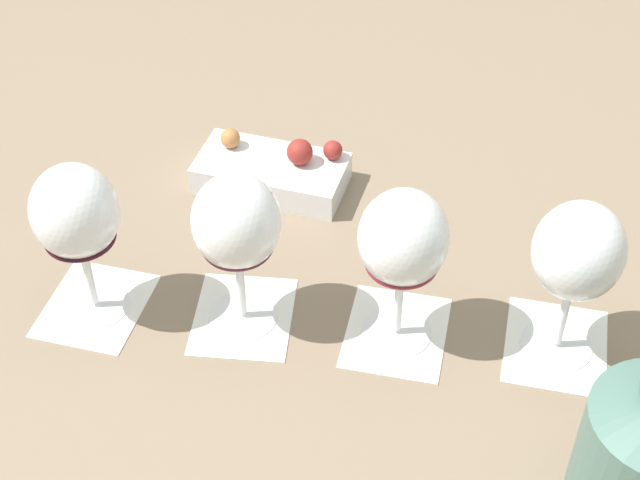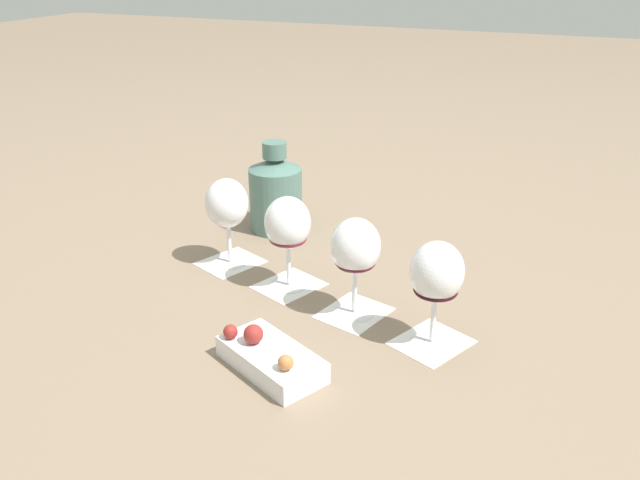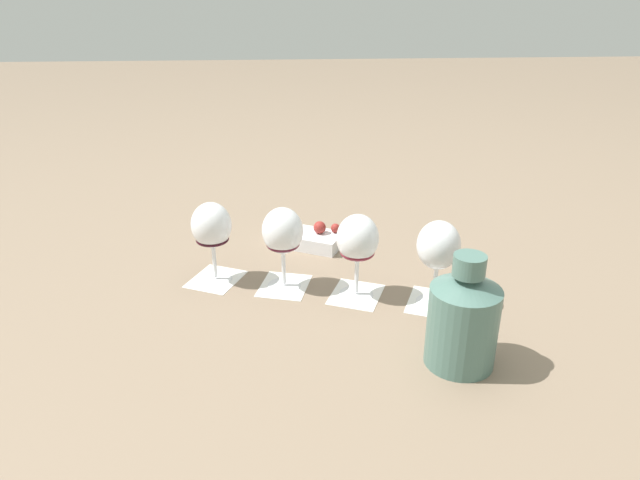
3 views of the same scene
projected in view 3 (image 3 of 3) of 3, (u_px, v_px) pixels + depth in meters
ground_plane at (320, 290)px, 1.18m from camera, size 8.00×8.00×0.00m
tasting_card_0 at (433, 302)px, 1.13m from camera, size 0.13×0.14×0.00m
tasting_card_1 at (356, 294)px, 1.16m from camera, size 0.13×0.14×0.00m
tasting_card_2 at (284, 286)px, 1.19m from camera, size 0.12×0.13×0.00m
tasting_card_3 at (216, 279)px, 1.22m from camera, size 0.14×0.14×0.00m
wine_glass_0 at (438, 249)px, 1.08m from camera, size 0.08×0.08×0.17m
wine_glass_1 at (358, 242)px, 1.11m from camera, size 0.08×0.08×0.17m
wine_glass_2 at (283, 234)px, 1.14m from camera, size 0.08×0.08×0.17m
wine_glass_3 at (212, 229)px, 1.17m from camera, size 0.08×0.08×0.17m
ceramic_vase at (463, 318)px, 0.92m from camera, size 0.11×0.11×0.20m
snack_dish at (307, 238)px, 1.37m from camera, size 0.19×0.15×0.06m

